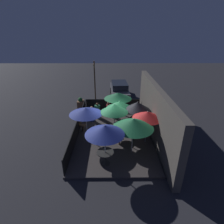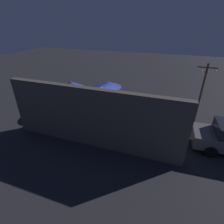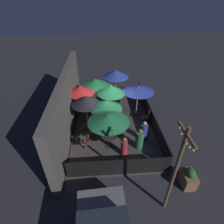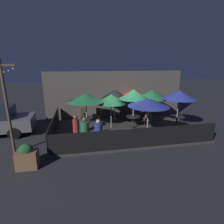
{
  "view_description": "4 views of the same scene",
  "coord_description": "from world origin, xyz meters",
  "views": [
    {
      "loc": [
        10.3,
        -0.15,
        6.42
      ],
      "look_at": [
        -0.9,
        -0.09,
        1.28
      ],
      "focal_mm": 28.0,
      "sensor_mm": 36.0,
      "label": 1
    },
    {
      "loc": [
        -3.75,
        9.88,
        6.27
      ],
      "look_at": [
        -0.37,
        0.48,
        1.03
      ],
      "focal_mm": 28.0,
      "sensor_mm": 36.0,
      "label": 2
    },
    {
      "loc": [
        -9.05,
        0.68,
        7.1
      ],
      "look_at": [
        -0.2,
        0.05,
        1.01
      ],
      "focal_mm": 28.0,
      "sensor_mm": 36.0,
      "label": 3
    },
    {
      "loc": [
        -2.58,
        -9.44,
        3.92
      ],
      "look_at": [
        -0.78,
        -0.04,
        1.23
      ],
      "focal_mm": 28.0,
      "sensor_mm": 36.0,
      "label": 4
    }
  ],
  "objects": [
    {
      "name": "patio_chair_1",
      "position": [
        -0.26,
        -2.16,
        0.62
      ],
      "size": [
        0.51,
        0.51,
        0.92
      ],
      "rotation": [
        0.0,
        0.0,
        1.23
      ],
      "color": "#4C3828",
      "rests_on": "patio_deck"
    },
    {
      "name": "patio_umbrella_3",
      "position": [
        1.07,
        1.99,
        1.99
      ],
      "size": [
        1.78,
        1.78,
        2.09
      ],
      "color": "#B2B2B7",
      "rests_on": "patio_deck"
    },
    {
      "name": "patio_chair_3",
      "position": [
        -2.32,
        1.68,
        0.65
      ],
      "size": [
        0.43,
        0.43,
        0.95
      ],
      "rotation": [
        0.0,
        0.0,
        -1.48
      ],
      "color": "#4C3828",
      "rests_on": "patio_deck"
    },
    {
      "name": "patio_umbrella_7",
      "position": [
        2.07,
        1.03,
        1.98
      ],
      "size": [
        2.23,
        2.23,
        2.12
      ],
      "color": "#B2B2B7",
      "rests_on": "patio_deck"
    },
    {
      "name": "fence_side_left",
      "position": [
        -4.01,
        0.0,
        0.59
      ],
      "size": [
        0.05,
        4.71,
        0.95
      ],
      "color": "black",
      "rests_on": "patio_deck"
    },
    {
      "name": "patio_umbrella_0",
      "position": [
        0.52,
        0.05,
        2.19
      ],
      "size": [
        1.73,
        1.73,
        2.35
      ],
      "color": "#B2B2B7",
      "rests_on": "patio_deck"
    },
    {
      "name": "building_wall",
      "position": [
        0.0,
        2.69,
        1.69
      ],
      "size": [
        9.71,
        0.36,
        3.38
      ],
      "color": "#4C4742",
      "rests_on": "ground_plane"
    },
    {
      "name": "patio_chair_2",
      "position": [
        1.43,
        0.37,
        0.61
      ],
      "size": [
        0.51,
        0.51,
        0.9
      ],
      "rotation": [
        0.0,
        0.0,
        -2.8
      ],
      "color": "#4C3828",
      "rests_on": "patio_deck"
    },
    {
      "name": "planter_box",
      "position": [
        -4.66,
        -2.97,
        0.45
      ],
      "size": [
        0.78,
        0.54,
        1.0
      ],
      "color": "brown",
      "rests_on": "ground_plane"
    },
    {
      "name": "patio_umbrella_2",
      "position": [
        -2.2,
        0.37,
        2.03
      ],
      "size": [
        2.09,
        2.09,
        2.15
      ],
      "color": "#B2B2B7",
      "rests_on": "patio_deck"
    },
    {
      "name": "patron_0",
      "position": [
        -2.38,
        -1.24,
        0.67
      ],
      "size": [
        0.45,
        0.45,
        1.26
      ],
      "rotation": [
        0.0,
        0.0,
        6.24
      ],
      "color": "#236642",
      "rests_on": "patio_deck"
    },
    {
      "name": "patio_umbrella_1",
      "position": [
        3.07,
        -0.46,
        2.17
      ],
      "size": [
        1.94,
        1.94,
        2.3
      ],
      "color": "#B2B2B7",
      "rests_on": "patio_deck"
    },
    {
      "name": "ground_plane",
      "position": [
        0.0,
        0.0,
        0.0
      ],
      "size": [
        60.0,
        60.0,
        0.0
      ],
      "primitive_type": "plane",
      "color": "#26262B"
    },
    {
      "name": "patio_umbrella_4",
      "position": [
        -0.29,
        1.58,
        1.99
      ],
      "size": [
        1.71,
        1.71,
        2.14
      ],
      "color": "#B2B2B7",
      "rests_on": "patio_deck"
    },
    {
      "name": "patron_2",
      "position": [
        -1.75,
        -1.62,
        0.67
      ],
      "size": [
        0.5,
        0.5,
        1.23
      ],
      "rotation": [
        0.0,
        0.0,
        5.09
      ],
      "color": "navy",
      "rests_on": "patio_deck"
    },
    {
      "name": "patio_umbrella_5",
      "position": [
        -0.74,
        0.42,
        1.9
      ],
      "size": [
        1.83,
        1.83,
        2.03
      ],
      "color": "#B2B2B7",
      "rests_on": "patio_deck"
    },
    {
      "name": "dining_table_2",
      "position": [
        -2.2,
        0.37,
        0.7
      ],
      "size": [
        0.75,
        0.75,
        0.75
      ],
      "color": "black",
      "rests_on": "patio_deck"
    },
    {
      "name": "dining_table_1",
      "position": [
        3.07,
        -0.46,
        0.71
      ],
      "size": [
        0.88,
        0.88,
        0.74
      ],
      "color": "black",
      "rests_on": "patio_deck"
    },
    {
      "name": "patio_chair_0",
      "position": [
        -1.4,
        1.57,
        0.64
      ],
      "size": [
        0.55,
        0.55,
        0.94
      ],
      "rotation": [
        0.0,
        0.0,
        -2.16
      ],
      "color": "#4C3828",
      "rests_on": "patio_deck"
    },
    {
      "name": "patron_1",
      "position": [
        -2.82,
        -0.38,
        0.64
      ],
      "size": [
        0.34,
        0.34,
        1.14
      ],
      "rotation": [
        0.0,
        0.0,
        0.02
      ],
      "color": "maroon",
      "rests_on": "patio_deck"
    },
    {
      "name": "light_post",
      "position": [
        -5.56,
        -1.66,
        2.28
      ],
      "size": [
        1.1,
        0.12,
        4.1
      ],
      "color": "brown",
      "rests_on": "ground_plane"
    },
    {
      "name": "patio_deck",
      "position": [
        0.0,
        0.0,
        0.06
      ],
      "size": [
        8.11,
        4.91,
        0.12
      ],
      "color": "#383333",
      "rests_on": "ground_plane"
    },
    {
      "name": "patio_umbrella_6",
      "position": [
        0.72,
        -1.68,
        2.09
      ],
      "size": [
        2.02,
        2.02,
        2.16
      ],
      "color": "#B2B2B7",
      "rests_on": "patio_deck"
    },
    {
      "name": "dining_table_0",
      "position": [
        0.52,
        0.05,
        0.72
      ],
      "size": [
        0.84,
        0.84,
        0.77
      ],
      "color": "black",
      "rests_on": "patio_deck"
    },
    {
      "name": "fence_front",
      "position": [
        0.0,
        -2.41,
        0.59
      ],
      "size": [
        7.91,
        0.05,
        0.95
      ],
      "color": "black",
      "rests_on": "patio_deck"
    }
  ]
}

